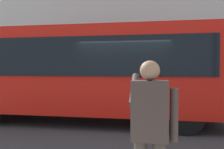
# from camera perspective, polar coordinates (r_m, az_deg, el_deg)

# --- Properties ---
(ground_plane) EXTENTS (60.00, 60.00, 0.00)m
(ground_plane) POSITION_cam_1_polar(r_m,az_deg,el_deg) (7.48, 3.50, -12.16)
(ground_plane) COLOR #38383A
(red_bus) EXTENTS (9.05, 2.54, 3.08)m
(red_bus) POSITION_cam_1_polar(r_m,az_deg,el_deg) (7.94, -6.15, 0.89)
(red_bus) COLOR red
(red_bus) RESTS_ON ground_plane
(pedestrian_photographer) EXTENTS (0.53, 0.52, 1.70)m
(pedestrian_photographer) POSITION_cam_1_polar(r_m,az_deg,el_deg) (2.73, 9.03, -11.74)
(pedestrian_photographer) COLOR #4C4238
(pedestrian_photographer) RESTS_ON sidewalk_curb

